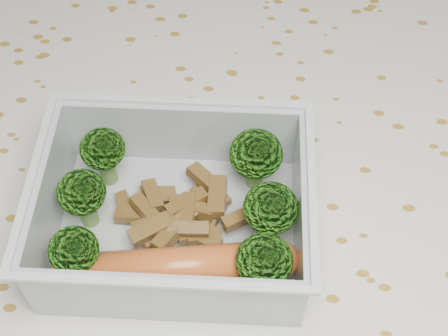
{
  "coord_description": "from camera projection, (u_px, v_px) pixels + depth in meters",
  "views": [
    {
      "loc": [
        0.02,
        -0.26,
        1.16
      ],
      "look_at": [
        -0.0,
        0.01,
        0.78
      ],
      "focal_mm": 50.0,
      "sensor_mm": 36.0,
      "label": 1
    }
  ],
  "objects": [
    {
      "name": "lunch_container",
      "position": [
        175.0,
        217.0,
        0.44
      ],
      "size": [
        0.19,
        0.15,
        0.07
      ],
      "color": "silver",
      "rests_on": "tablecloth"
    },
    {
      "name": "meat_pile",
      "position": [
        182.0,
        214.0,
        0.45
      ],
      "size": [
        0.11,
        0.08,
        0.02
      ],
      "color": "brown",
      "rests_on": "lunch_container"
    },
    {
      "name": "broccoli_florets",
      "position": [
        190.0,
        201.0,
        0.43
      ],
      "size": [
        0.17,
        0.12,
        0.05
      ],
      "color": "#608C3F",
      "rests_on": "lunch_container"
    },
    {
      "name": "sausage",
      "position": [
        175.0,
        267.0,
        0.42
      ],
      "size": [
        0.17,
        0.05,
        0.03
      ],
      "color": "#BF5824",
      "rests_on": "lunch_container"
    },
    {
      "name": "dining_table",
      "position": [
        227.0,
        248.0,
        0.56
      ],
      "size": [
        1.4,
        0.9,
        0.75
      ],
      "color": "brown",
      "rests_on": "ground"
    },
    {
      "name": "tablecloth",
      "position": [
        228.0,
        219.0,
        0.51
      ],
      "size": [
        1.46,
        0.96,
        0.19
      ],
      "color": "silver",
      "rests_on": "dining_table"
    }
  ]
}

